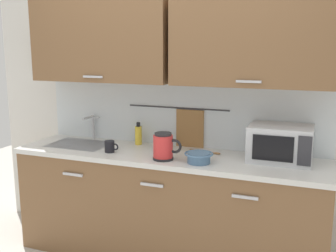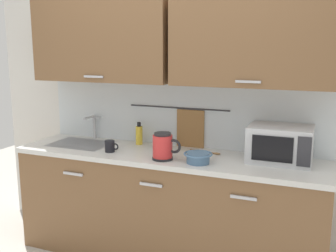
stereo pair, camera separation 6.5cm
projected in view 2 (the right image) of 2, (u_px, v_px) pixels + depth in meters
The scene contains 10 objects.
counter_unit at pixel (166, 205), 3.31m from camera, with size 2.53×0.64×0.90m.
back_wall_assembly at pixel (178, 74), 3.31m from camera, with size 3.70×0.41×2.50m.
sink_faucet at pixel (93, 124), 3.70m from camera, with size 0.09×0.17×0.22m.
microwave at pixel (280, 144), 2.97m from camera, with size 0.46×0.35×0.27m.
electric_kettle at pixel (163, 147), 3.03m from camera, with size 0.23×0.16×0.21m.
dish_soap_bottle at pixel (139, 135), 3.51m from camera, with size 0.06×0.06×0.20m.
mug_near_sink at pixel (110, 146), 3.26m from camera, with size 0.12×0.08×0.09m.
mixing_bowl at pixel (198, 157), 2.95m from camera, with size 0.21×0.21×0.08m.
mug_by_kettle at pixel (162, 143), 3.37m from camera, with size 0.12×0.08×0.09m.
wooden_spoon at pixel (209, 152), 3.23m from camera, with size 0.28×0.08×0.01m.
Camera 2 is at (1.18, -2.58, 1.75)m, focal length 42.92 mm.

